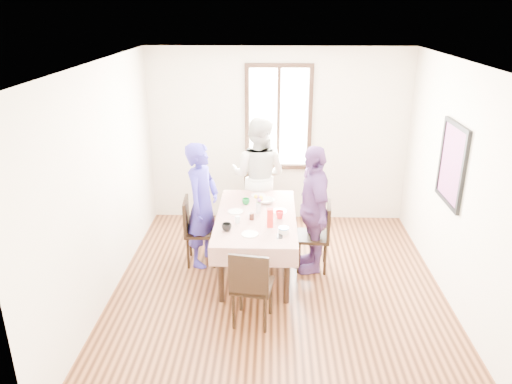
% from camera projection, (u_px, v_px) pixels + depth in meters
% --- Properties ---
extents(ground, '(4.50, 4.50, 0.00)m').
position_uv_depth(ground, '(278.00, 291.00, 5.96)').
color(ground, '#32190C').
rests_on(ground, ground).
extents(back_wall, '(4.00, 0.00, 4.00)m').
position_uv_depth(back_wall, '(278.00, 137.00, 7.57)').
color(back_wall, beige).
rests_on(back_wall, ground).
extents(right_wall, '(0.00, 4.50, 4.50)m').
position_uv_depth(right_wall, '(461.00, 190.00, 5.41)').
color(right_wall, beige).
rests_on(right_wall, ground).
extents(window_frame, '(1.02, 0.06, 1.62)m').
position_uv_depth(window_frame, '(278.00, 118.00, 7.44)').
color(window_frame, black).
rests_on(window_frame, back_wall).
extents(window_pane, '(0.90, 0.02, 1.50)m').
position_uv_depth(window_pane, '(278.00, 118.00, 7.45)').
color(window_pane, white).
rests_on(window_pane, back_wall).
extents(art_poster, '(0.04, 0.76, 0.96)m').
position_uv_depth(art_poster, '(452.00, 164.00, 5.62)').
color(art_poster, red).
rests_on(art_poster, right_wall).
extents(dining_table, '(0.88, 1.67, 0.75)m').
position_uv_depth(dining_table, '(256.00, 243.00, 6.34)').
color(dining_table, black).
rests_on(dining_table, ground).
extents(tablecloth, '(1.00, 1.79, 0.01)m').
position_uv_depth(tablecloth, '(256.00, 216.00, 6.21)').
color(tablecloth, '#5A0C00').
rests_on(tablecloth, dining_table).
extents(chair_left, '(0.45, 0.45, 0.91)m').
position_uv_depth(chair_left, '(201.00, 231.00, 6.48)').
color(chair_left, black).
rests_on(chair_left, ground).
extents(chair_right, '(0.45, 0.45, 0.91)m').
position_uv_depth(chair_right, '(313.00, 236.00, 6.34)').
color(chair_right, black).
rests_on(chair_right, ground).
extents(chair_far, '(0.46, 0.46, 0.91)m').
position_uv_depth(chair_far, '(259.00, 203.00, 7.39)').
color(chair_far, black).
rests_on(chair_far, ground).
extents(chair_near, '(0.48, 0.48, 0.91)m').
position_uv_depth(chair_near, '(253.00, 285.00, 5.24)').
color(chair_near, black).
rests_on(chair_near, ground).
extents(person_left, '(0.56, 0.70, 1.66)m').
position_uv_depth(person_left, '(202.00, 205.00, 6.35)').
color(person_left, '#30278F').
rests_on(person_left, ground).
extents(person_far, '(1.02, 0.89, 1.78)m').
position_uv_depth(person_far, '(259.00, 177.00, 7.21)').
color(person_far, beige).
rests_on(person_far, ground).
extents(person_right, '(0.56, 1.03, 1.67)m').
position_uv_depth(person_right, '(312.00, 209.00, 6.20)').
color(person_right, '#613974').
rests_on(person_right, ground).
extents(mug_black, '(0.12, 0.12, 0.09)m').
position_uv_depth(mug_black, '(227.00, 227.00, 5.77)').
color(mug_black, black).
rests_on(mug_black, tablecloth).
extents(mug_flag, '(0.13, 0.13, 0.10)m').
position_uv_depth(mug_flag, '(280.00, 215.00, 6.10)').
color(mug_flag, red).
rests_on(mug_flag, tablecloth).
extents(mug_green, '(0.14, 0.14, 0.08)m').
position_uv_depth(mug_green, '(246.00, 201.00, 6.54)').
color(mug_green, '#0C7226').
rests_on(mug_green, tablecloth).
extents(serving_bowl, '(0.27, 0.27, 0.05)m').
position_uv_depth(serving_bowl, '(266.00, 201.00, 6.59)').
color(serving_bowl, white).
rests_on(serving_bowl, tablecloth).
extents(juice_carton, '(0.07, 0.07, 0.23)m').
position_uv_depth(juice_carton, '(270.00, 218.00, 5.85)').
color(juice_carton, red).
rests_on(juice_carton, tablecloth).
extents(butter_tub, '(0.12, 0.12, 0.06)m').
position_uv_depth(butter_tub, '(284.00, 231.00, 5.72)').
color(butter_tub, white).
rests_on(butter_tub, tablecloth).
extents(jam_jar, '(0.06, 0.06, 0.08)m').
position_uv_depth(jam_jar, '(252.00, 216.00, 6.07)').
color(jam_jar, black).
rests_on(jam_jar, tablecloth).
extents(drinking_glass, '(0.06, 0.06, 0.09)m').
position_uv_depth(drinking_glass, '(238.00, 220.00, 5.98)').
color(drinking_glass, silver).
rests_on(drinking_glass, tablecloth).
extents(smartphone, '(0.07, 0.13, 0.01)m').
position_uv_depth(smartphone, '(280.00, 236.00, 5.64)').
color(smartphone, black).
rests_on(smartphone, tablecloth).
extents(flower_vase, '(0.06, 0.06, 0.13)m').
position_uv_depth(flower_vase, '(258.00, 208.00, 6.26)').
color(flower_vase, silver).
rests_on(flower_vase, tablecloth).
extents(plate_left, '(0.20, 0.20, 0.01)m').
position_uv_depth(plate_left, '(236.00, 212.00, 6.31)').
color(plate_left, white).
rests_on(plate_left, tablecloth).
extents(plate_right, '(0.20, 0.20, 0.01)m').
position_uv_depth(plate_right, '(279.00, 211.00, 6.32)').
color(plate_right, white).
rests_on(plate_right, tablecloth).
extents(plate_far, '(0.20, 0.20, 0.01)m').
position_uv_depth(plate_far, '(258.00, 196.00, 6.83)').
color(plate_far, white).
rests_on(plate_far, tablecloth).
extents(plate_near, '(0.20, 0.20, 0.01)m').
position_uv_depth(plate_near, '(250.00, 234.00, 5.69)').
color(plate_near, white).
rests_on(plate_near, tablecloth).
extents(butter_lid, '(0.12, 0.12, 0.01)m').
position_uv_depth(butter_lid, '(284.00, 228.00, 5.70)').
color(butter_lid, blue).
rests_on(butter_lid, butter_tub).
extents(flower_bunch, '(0.09, 0.09, 0.10)m').
position_uv_depth(flower_bunch, '(258.00, 200.00, 6.22)').
color(flower_bunch, yellow).
rests_on(flower_bunch, flower_vase).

